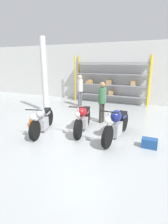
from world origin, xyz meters
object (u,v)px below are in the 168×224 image
(motorcycle_red, at_px, (83,119))
(person_browsing, at_px, (102,99))
(person_near_rack, at_px, (80,88))
(toolbox, at_px, (149,143))
(traffic_cone, at_px, (32,120))
(motorcycle_silver, at_px, (42,120))
(motorcycle_blue, at_px, (117,124))
(shelving_rack, at_px, (110,80))

(motorcycle_red, distance_m, person_browsing, 1.33)
(motorcycle_red, height_order, person_near_rack, person_near_rack)
(toolbox, xyz_separation_m, traffic_cone, (-4.34, -0.00, 0.14))
(person_browsing, bearing_deg, motorcycle_silver, 59.47)
(motorcycle_silver, xyz_separation_m, motorcycle_blue, (2.57, 0.53, 0.06))
(shelving_rack, height_order, motorcycle_blue, shelving_rack)
(motorcycle_red, bearing_deg, person_near_rack, -164.84)
(shelving_rack, relative_size, traffic_cone, 8.32)
(motorcycle_red, xyz_separation_m, person_near_rack, (-1.73, 3.40, 0.59))
(motorcycle_blue, bearing_deg, traffic_cone, -79.59)
(motorcycle_silver, height_order, traffic_cone, motorcycle_silver)
(shelving_rack, xyz_separation_m, traffic_cone, (-1.56, -5.36, -1.11))
(motorcycle_silver, distance_m, person_near_rack, 4.15)
(traffic_cone, bearing_deg, motorcycle_silver, -20.11)
(traffic_cone, bearing_deg, shelving_rack, 73.78)
(shelving_rack, relative_size, toolbox, 10.40)
(person_near_rack, bearing_deg, person_browsing, 138.24)
(motorcycle_silver, relative_size, motorcycle_red, 0.97)
(shelving_rack, distance_m, person_browsing, 3.86)
(motorcycle_silver, bearing_deg, motorcycle_blue, 85.27)
(person_browsing, bearing_deg, shelving_rack, -68.23)
(person_near_rack, distance_m, traffic_cone, 3.91)
(traffic_cone, bearing_deg, motorcycle_blue, 4.65)
(motorcycle_blue, bearing_deg, person_browsing, -138.54)
(person_near_rack, relative_size, traffic_cone, 3.22)
(person_browsing, distance_m, person_near_rack, 3.02)
(motorcycle_blue, xyz_separation_m, traffic_cone, (-3.29, -0.27, -0.22))
(motorcycle_blue, xyz_separation_m, person_near_rack, (-3.01, 3.56, 0.55))
(traffic_cone, bearing_deg, person_near_rack, 85.85)
(motorcycle_silver, bearing_deg, person_near_rack, 169.76)
(shelving_rack, relative_size, motorcycle_blue, 2.06)
(person_browsing, distance_m, toolbox, 2.71)
(motorcycle_blue, relative_size, traffic_cone, 4.03)
(motorcycle_red, relative_size, person_browsing, 1.21)
(person_near_rack, bearing_deg, traffic_cone, 91.37)
(toolbox, bearing_deg, motorcycle_red, 169.84)
(motorcycle_silver, bearing_deg, shelving_rack, 155.09)
(motorcycle_red, xyz_separation_m, toolbox, (2.34, -0.42, -0.32))
(shelving_rack, bearing_deg, motorcycle_blue, -71.29)
(person_browsing, bearing_deg, person_near_rack, -37.03)
(toolbox, distance_m, traffic_cone, 4.34)
(motorcycle_silver, height_order, person_near_rack, person_near_rack)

